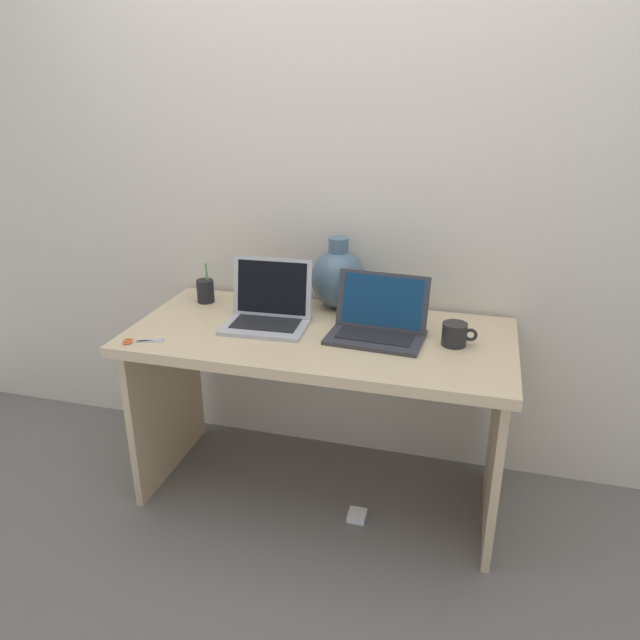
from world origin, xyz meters
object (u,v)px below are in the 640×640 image
(laptop_left, at_px, (269,307))
(laptop_right, at_px, (379,321))
(scissors, at_px, (136,341))
(green_vase, at_px, (338,278))
(coffee_mug, at_px, (455,334))
(pen_cup, at_px, (205,291))
(power_brick, at_px, (357,515))

(laptop_left, bearing_deg, laptop_right, -0.80)
(laptop_left, bearing_deg, scissors, -143.43)
(green_vase, height_order, scissors, green_vase)
(laptop_right, bearing_deg, laptop_left, 179.20)
(scissors, bearing_deg, laptop_left, 36.57)
(laptop_right, relative_size, green_vase, 1.21)
(coffee_mug, distance_m, pen_cup, 1.07)
(laptop_left, bearing_deg, power_brick, -22.68)
(green_vase, relative_size, scissors, 2.04)
(laptop_right, distance_m, pen_cup, 0.79)
(laptop_right, bearing_deg, coffee_mug, -3.24)
(laptop_left, height_order, scissors, laptop_left)
(laptop_right, relative_size, scissors, 2.48)
(laptop_left, distance_m, scissors, 0.51)
(green_vase, distance_m, coffee_mug, 0.57)
(laptop_right, height_order, scissors, laptop_right)
(green_vase, xyz_separation_m, coffee_mug, (0.50, -0.27, -0.09))
(green_vase, relative_size, pen_cup, 1.68)
(laptop_left, relative_size, green_vase, 1.11)
(laptop_left, xyz_separation_m, green_vase, (0.22, 0.25, 0.06))
(green_vase, height_order, pen_cup, green_vase)
(laptop_left, relative_size, coffee_mug, 2.61)
(laptop_left, height_order, pen_cup, laptop_left)
(laptop_left, distance_m, coffee_mug, 0.71)
(coffee_mug, xyz_separation_m, pen_cup, (-1.06, 0.18, 0.01))
(pen_cup, bearing_deg, coffee_mug, -9.61)
(laptop_left, bearing_deg, coffee_mug, -1.75)
(scissors, bearing_deg, coffee_mug, 14.03)
(pen_cup, distance_m, scissors, 0.47)
(laptop_left, height_order, coffee_mug, laptop_left)
(green_vase, relative_size, coffee_mug, 2.36)
(laptop_left, distance_m, power_brick, 0.89)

